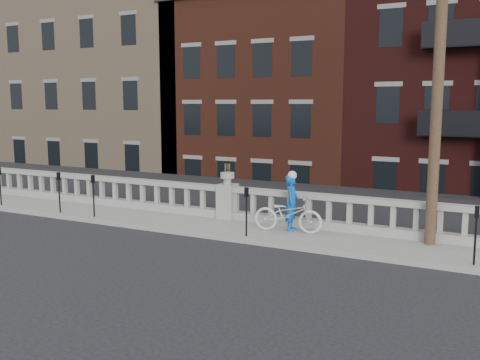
% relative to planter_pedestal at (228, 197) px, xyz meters
% --- Properties ---
extents(ground, '(120.00, 120.00, 0.00)m').
position_rel_planter_pedestal_xyz_m(ground, '(0.00, -3.95, -0.83)').
color(ground, black).
rests_on(ground, ground).
extents(sidewalk, '(32.00, 2.20, 0.15)m').
position_rel_planter_pedestal_xyz_m(sidewalk, '(0.00, -0.95, -0.76)').
color(sidewalk, gray).
rests_on(sidewalk, ground).
extents(balustrade, '(28.00, 0.34, 1.03)m').
position_rel_planter_pedestal_xyz_m(balustrade, '(0.00, 0.00, -0.19)').
color(balustrade, gray).
rests_on(balustrade, sidewalk).
extents(planter_pedestal, '(0.55, 0.55, 1.76)m').
position_rel_planter_pedestal_xyz_m(planter_pedestal, '(0.00, 0.00, 0.00)').
color(planter_pedestal, gray).
rests_on(planter_pedestal, sidewalk).
extents(lower_level, '(80.00, 44.00, 20.80)m').
position_rel_planter_pedestal_xyz_m(lower_level, '(0.56, 19.09, 1.80)').
color(lower_level, '#605E59').
rests_on(lower_level, ground).
extents(utility_pole, '(1.60, 0.28, 10.00)m').
position_rel_planter_pedestal_xyz_m(utility_pole, '(6.20, -0.35, 4.41)').
color(utility_pole, '#422D1E').
rests_on(utility_pole, sidewalk).
extents(parking_meter_a, '(0.10, 0.09, 1.36)m').
position_rel_planter_pedestal_xyz_m(parking_meter_a, '(-8.31, -1.80, 0.17)').
color(parking_meter_a, black).
rests_on(parking_meter_a, sidewalk).
extents(parking_meter_b, '(0.10, 0.09, 1.36)m').
position_rel_planter_pedestal_xyz_m(parking_meter_b, '(-5.43, -1.80, 0.17)').
color(parking_meter_b, black).
rests_on(parking_meter_b, sidewalk).
extents(parking_meter_c, '(0.10, 0.09, 1.36)m').
position_rel_planter_pedestal_xyz_m(parking_meter_c, '(-3.93, -1.80, 0.17)').
color(parking_meter_c, black).
rests_on(parking_meter_c, sidewalk).
extents(parking_meter_d, '(0.10, 0.09, 1.36)m').
position_rel_planter_pedestal_xyz_m(parking_meter_d, '(1.57, -1.80, 0.17)').
color(parking_meter_d, black).
rests_on(parking_meter_d, sidewalk).
extents(parking_meter_e, '(0.10, 0.09, 1.36)m').
position_rel_planter_pedestal_xyz_m(parking_meter_e, '(7.36, -1.80, 0.17)').
color(parking_meter_e, black).
rests_on(parking_meter_e, sidewalk).
extents(bicycle, '(2.05, 0.94, 1.04)m').
position_rel_planter_pedestal_xyz_m(bicycle, '(2.40, -0.80, -0.16)').
color(bicycle, silver).
rests_on(bicycle, sidewalk).
extents(cyclist, '(0.47, 0.64, 1.62)m').
position_rel_planter_pedestal_xyz_m(cyclist, '(2.42, -0.57, 0.13)').
color(cyclist, '#0C54B8').
rests_on(cyclist, sidewalk).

